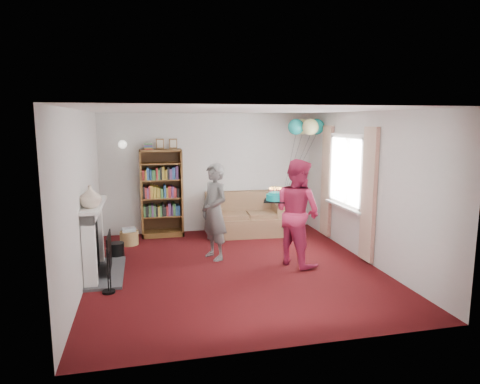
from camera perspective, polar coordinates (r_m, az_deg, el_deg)
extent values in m
plane|color=black|center=(6.98, -0.77, -10.13)|extent=(5.00, 5.00, 0.00)
cube|color=silver|center=(9.11, -4.12, 2.58)|extent=(4.50, 0.02, 2.50)
cube|color=silver|center=(6.58, -20.40, -0.69)|extent=(0.02, 5.00, 2.50)
cube|color=silver|center=(7.47, 16.41, 0.68)|extent=(0.02, 5.00, 2.50)
cube|color=white|center=(6.58, -0.82, 10.88)|extent=(4.50, 5.00, 0.01)
cube|color=#3F3F42|center=(7.06, -17.48, -10.21)|extent=(0.55, 1.40, 0.04)
cube|color=white|center=(6.39, -19.44, -7.57)|extent=(0.18, 0.14, 1.06)
cube|color=white|center=(7.45, -18.51, -5.12)|extent=(0.18, 0.14, 1.06)
cube|color=white|center=(6.81, -19.15, -2.44)|extent=(0.18, 1.24, 0.16)
cube|color=white|center=(6.79, -18.95, -1.60)|extent=(0.28, 1.35, 0.05)
cube|color=black|center=(6.93, -19.08, -6.65)|extent=(0.10, 0.80, 0.86)
cube|color=black|center=(6.95, -17.03, -7.79)|extent=(0.02, 0.70, 0.60)
cylinder|color=black|center=(6.21, -17.24, -9.98)|extent=(0.18, 0.18, 0.64)
cylinder|color=black|center=(7.77, -16.11, -7.45)|extent=(0.26, 0.26, 0.26)
cube|color=white|center=(7.90, 14.24, 7.25)|extent=(0.08, 1.30, 0.08)
cube|color=white|center=(8.04, 13.88, -1.68)|extent=(0.08, 1.30, 0.08)
cube|color=white|center=(7.96, 14.25, 2.75)|extent=(0.01, 1.15, 1.20)
cube|color=white|center=(8.03, 13.68, -1.90)|extent=(0.14, 1.32, 0.04)
cube|color=#C0AE91|center=(7.27, 16.81, -0.38)|extent=(0.07, 0.38, 2.20)
cube|color=#C0AE91|center=(8.71, 11.49, 1.43)|extent=(0.07, 0.38, 2.20)
cylinder|color=gold|center=(8.90, -15.38, 6.30)|extent=(0.04, 0.12, 0.04)
sphere|color=white|center=(8.81, -15.40, 6.14)|extent=(0.16, 0.16, 0.16)
cube|color=#472B14|center=(9.02, -10.46, 0.05)|extent=(0.84, 0.04, 1.78)
cube|color=brown|center=(8.82, -13.00, -0.25)|extent=(0.04, 0.42, 1.78)
cube|color=brown|center=(8.85, -7.82, -0.05)|extent=(0.04, 0.42, 1.78)
cube|color=brown|center=(8.73, -10.58, 5.48)|extent=(0.84, 0.42, 0.04)
cube|color=brown|center=(9.01, -10.25, -5.41)|extent=(0.84, 0.42, 0.10)
cube|color=brown|center=(8.92, -10.32, -3.11)|extent=(0.76, 0.38, 0.03)
cube|color=brown|center=(8.85, -10.39, -0.75)|extent=(0.76, 0.38, 0.02)
cube|color=brown|center=(8.79, -10.46, 1.65)|extent=(0.76, 0.38, 0.02)
cube|color=brown|center=(8.75, -10.53, 3.78)|extent=(0.76, 0.38, 0.02)
cube|color=maroon|center=(8.70, -12.13, 5.94)|extent=(0.16, 0.22, 0.12)
cube|color=brown|center=(8.77, -10.62, 6.35)|extent=(0.16, 0.02, 0.20)
cube|color=brown|center=(8.78, -8.90, 6.40)|extent=(0.16, 0.02, 0.20)
cube|color=brown|center=(8.95, 0.89, -4.43)|extent=(1.62, 0.86, 0.38)
cube|color=brown|center=(9.17, 0.44, -1.95)|extent=(1.62, 0.24, 0.67)
cube|color=brown|center=(8.77, -3.49, -3.46)|extent=(0.24, 0.81, 0.52)
cube|color=brown|center=(9.09, 5.13, -3.01)|extent=(0.24, 0.81, 0.52)
cube|color=brown|center=(8.74, -1.28, -3.29)|extent=(0.69, 0.56, 0.12)
cube|color=brown|center=(8.91, 3.28, -3.05)|extent=(0.69, 0.56, 0.12)
cylinder|color=olive|center=(8.48, -14.56, -5.94)|extent=(0.35, 0.35, 0.26)
cube|color=beige|center=(8.44, -14.60, -4.88)|extent=(0.24, 0.19, 0.06)
imported|color=black|center=(7.26, -3.42, -2.63)|extent=(0.61, 0.71, 1.64)
imported|color=#AD2248|center=(7.02, 7.63, -2.71)|extent=(0.97, 1.05, 1.74)
cube|color=black|center=(7.06, 4.72, -1.17)|extent=(0.36, 0.36, 0.02)
cylinder|color=#0DA19F|center=(7.04, 4.72, -0.69)|extent=(0.30, 0.30, 0.10)
cylinder|color=#0DA19F|center=(7.03, 4.73, -0.21)|extent=(0.22, 0.22, 0.04)
cylinder|color=pink|center=(7.06, 5.44, 0.10)|extent=(0.01, 0.01, 0.09)
sphere|color=orange|center=(7.05, 5.45, 0.50)|extent=(0.02, 0.02, 0.02)
cylinder|color=pink|center=(7.09, 5.25, 0.15)|extent=(0.01, 0.01, 0.09)
sphere|color=orange|center=(7.08, 5.26, 0.55)|extent=(0.02, 0.02, 0.02)
cylinder|color=pink|center=(7.11, 4.95, 0.19)|extent=(0.01, 0.01, 0.09)
sphere|color=orange|center=(7.11, 4.95, 0.58)|extent=(0.02, 0.02, 0.02)
cylinder|color=pink|center=(7.12, 4.60, 0.19)|extent=(0.01, 0.01, 0.09)
sphere|color=orange|center=(7.11, 4.60, 0.59)|extent=(0.02, 0.02, 0.02)
cylinder|color=pink|center=(7.10, 4.28, 0.17)|extent=(0.01, 0.01, 0.09)
sphere|color=orange|center=(7.09, 4.28, 0.57)|extent=(0.02, 0.02, 0.02)
cylinder|color=pink|center=(7.06, 4.06, 0.13)|extent=(0.01, 0.01, 0.09)
sphere|color=orange|center=(7.06, 4.06, 0.53)|extent=(0.02, 0.02, 0.02)
cylinder|color=pink|center=(7.02, 3.99, 0.08)|extent=(0.01, 0.01, 0.09)
sphere|color=orange|center=(7.01, 4.00, 0.48)|extent=(0.02, 0.02, 0.02)
cylinder|color=pink|center=(6.98, 4.10, 0.02)|extent=(0.01, 0.01, 0.09)
sphere|color=orange|center=(6.97, 4.10, 0.42)|extent=(0.02, 0.02, 0.02)
cylinder|color=pink|center=(6.95, 4.35, -0.03)|extent=(0.01, 0.01, 0.09)
sphere|color=orange|center=(6.94, 4.35, 0.38)|extent=(0.02, 0.02, 0.02)
cylinder|color=pink|center=(6.94, 4.69, -0.05)|extent=(0.01, 0.01, 0.09)
sphere|color=orange|center=(6.93, 4.70, 0.36)|extent=(0.02, 0.02, 0.02)
cylinder|color=pink|center=(6.95, 5.05, -0.04)|extent=(0.01, 0.01, 0.09)
sphere|color=orange|center=(6.94, 5.05, 0.36)|extent=(0.02, 0.02, 0.02)
cylinder|color=pink|center=(6.97, 5.33, -0.01)|extent=(0.01, 0.01, 0.09)
sphere|color=orange|center=(6.97, 5.33, 0.40)|extent=(0.02, 0.02, 0.02)
cylinder|color=pink|center=(7.01, 5.47, 0.04)|extent=(0.01, 0.01, 0.09)
sphere|color=orange|center=(7.01, 5.47, 0.45)|extent=(0.02, 0.02, 0.02)
sphere|color=#3F3F3F|center=(8.85, 5.55, -1.51)|extent=(0.02, 0.02, 0.02)
sphere|color=teal|center=(8.94, 10.15, 8.56)|extent=(0.32, 0.32, 0.32)
sphere|color=#D2D080|center=(9.06, 8.30, 8.62)|extent=(0.32, 0.32, 0.32)
sphere|color=teal|center=(8.78, 7.47, 8.61)|extent=(0.32, 0.32, 0.32)
sphere|color=#D2D080|center=(8.66, 9.37, 8.55)|extent=(0.32, 0.32, 0.32)
imported|color=beige|center=(6.41, -19.35, -0.58)|extent=(0.38, 0.38, 0.32)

